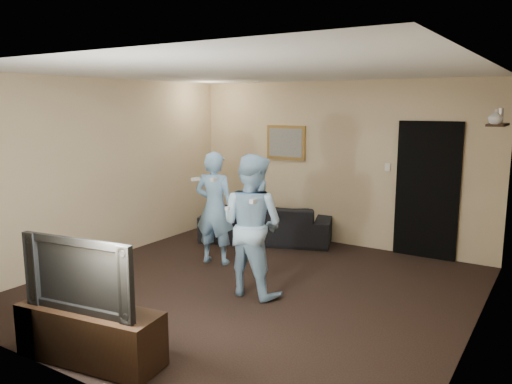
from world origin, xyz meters
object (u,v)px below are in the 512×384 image
Objects in this scene: television at (87,272)px; wii_player_right at (252,225)px; wii_player_left at (215,208)px; tv_console at (90,334)px; sofa at (266,223)px.

television is 2.13m from wii_player_right.
wii_player_right reaches higher than television.
tv_console is at bearing -75.01° from wii_player_left.
sofa is at bearing 116.88° from wii_player_right.
wii_player_left reaches higher than tv_console.
wii_player_left is at bearing 96.75° from tv_console.
television is 2.92m from wii_player_left.
tv_console is 0.57m from television.
wii_player_left is (-0.75, 2.82, 0.55)m from tv_console.
television is 0.71× the size of wii_player_left.
television reaches higher than sofa.
tv_console is at bearing 0.00° from television.
tv_console is 2.97m from wii_player_left.
wii_player_right is (1.05, -2.07, 0.53)m from sofa.
television is at bearing -75.01° from wii_player_left.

